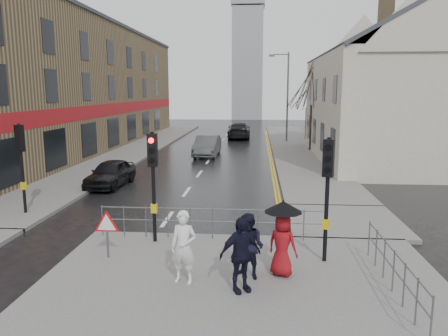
% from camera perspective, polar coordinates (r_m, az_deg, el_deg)
% --- Properties ---
extents(ground, '(120.00, 120.00, 0.00)m').
position_cam_1_polar(ground, '(13.79, -9.99, -10.18)').
color(ground, black).
rests_on(ground, ground).
extents(near_pavement, '(10.00, 9.00, 0.14)m').
position_cam_1_polar(near_pavement, '(10.16, 2.17, -17.30)').
color(near_pavement, '#605E5B').
rests_on(near_pavement, ground).
extents(left_pavement, '(4.00, 44.00, 0.14)m').
position_cam_1_polar(left_pavement, '(37.15, -10.97, 2.67)').
color(left_pavement, '#605E5B').
rests_on(left_pavement, ground).
extents(right_pavement, '(4.00, 40.00, 0.14)m').
position_cam_1_polar(right_pavement, '(37.94, 9.20, 2.88)').
color(right_pavement, '#605E5B').
rests_on(right_pavement, ground).
extents(pavement_bridge_right, '(4.00, 4.20, 0.14)m').
position_cam_1_polar(pavement_bridge_right, '(16.51, 15.41, -6.73)').
color(pavement_bridge_right, '#605E5B').
rests_on(pavement_bridge_right, ground).
extents(building_left_terrace, '(8.00, 42.00, 10.00)m').
position_cam_1_polar(building_left_terrace, '(37.77, -19.83, 9.89)').
color(building_left_terrace, olive).
rests_on(building_left_terrace, ground).
extents(building_right_cream, '(9.00, 16.40, 10.10)m').
position_cam_1_polar(building_right_cream, '(31.72, 20.58, 9.52)').
color(building_right_cream, '#B7AF9F').
rests_on(building_right_cream, ground).
extents(church_tower, '(5.00, 5.00, 18.00)m').
position_cam_1_polar(church_tower, '(74.66, 3.10, 13.33)').
color(church_tower, '#919499').
rests_on(church_tower, ground).
extents(traffic_signal_near_left, '(0.28, 0.27, 3.40)m').
position_cam_1_polar(traffic_signal_near_left, '(13.29, -9.26, 0.06)').
color(traffic_signal_near_left, black).
rests_on(traffic_signal_near_left, near_pavement).
extents(traffic_signal_near_right, '(0.34, 0.33, 3.40)m').
position_cam_1_polar(traffic_signal_near_right, '(11.88, 13.39, -1.27)').
color(traffic_signal_near_right, black).
rests_on(traffic_signal_near_right, near_pavement).
extents(traffic_signal_far_left, '(0.34, 0.33, 3.40)m').
position_cam_1_polar(traffic_signal_far_left, '(18.00, -25.00, 1.85)').
color(traffic_signal_far_left, black).
rests_on(traffic_signal_far_left, left_pavement).
extents(guard_railing_front, '(7.14, 0.04, 1.00)m').
position_cam_1_polar(guard_railing_front, '(13.75, -1.52, -6.32)').
color(guard_railing_front, '#595B5E').
rests_on(guard_railing_front, near_pavement).
extents(guard_railing_side, '(0.04, 4.54, 1.00)m').
position_cam_1_polar(guard_railing_side, '(10.98, 21.32, -11.42)').
color(guard_railing_side, '#595B5E').
rests_on(guard_railing_side, near_pavement).
extents(warning_sign, '(0.80, 0.07, 1.35)m').
position_cam_1_polar(warning_sign, '(12.60, -15.05, -7.36)').
color(warning_sign, '#595B5E').
rests_on(warning_sign, near_pavement).
extents(street_lamp, '(1.83, 0.25, 8.00)m').
position_cam_1_polar(street_lamp, '(40.59, 8.06, 9.93)').
color(street_lamp, '#595B5E').
rests_on(street_lamp, right_pavement).
extents(tree_near, '(2.40, 2.40, 6.58)m').
position_cam_1_polar(tree_near, '(34.77, 11.51, 10.53)').
color(tree_near, '#31221B').
rests_on(tree_near, right_pavement).
extents(tree_far, '(2.40, 2.40, 5.64)m').
position_cam_1_polar(tree_far, '(42.77, 10.84, 9.48)').
color(tree_far, '#31221B').
rests_on(tree_far, right_pavement).
extents(pedestrian_a, '(0.72, 0.55, 1.79)m').
position_cam_1_polar(pedestrian_a, '(10.69, -5.29, -10.25)').
color(pedestrian_a, white).
rests_on(pedestrian_a, near_pavement).
extents(pedestrian_b, '(0.99, 0.92, 1.64)m').
position_cam_1_polar(pedestrian_b, '(10.93, 3.29, -10.17)').
color(pedestrian_b, black).
rests_on(pedestrian_b, near_pavement).
extents(pedestrian_with_umbrella, '(0.96, 0.96, 1.92)m').
position_cam_1_polar(pedestrian_with_umbrella, '(11.08, 7.67, -8.51)').
color(pedestrian_with_umbrella, maroon).
rests_on(pedestrian_with_umbrella, near_pavement).
extents(pedestrian_d, '(1.12, 0.89, 1.78)m').
position_cam_1_polar(pedestrian_d, '(10.21, 2.14, -11.24)').
color(pedestrian_d, black).
rests_on(pedestrian_d, near_pavement).
extents(car_parked, '(1.84, 3.98, 1.32)m').
position_cam_1_polar(car_parked, '(22.57, -14.60, -0.66)').
color(car_parked, black).
rests_on(car_parked, ground).
extents(car_mid, '(1.72, 4.57, 1.49)m').
position_cam_1_polar(car_mid, '(32.04, -2.21, 2.91)').
color(car_mid, '#404445').
rests_on(car_mid, ground).
extents(car_far, '(2.38, 5.52, 1.58)m').
position_cam_1_polar(car_far, '(43.82, 1.96, 4.90)').
color(car_far, black).
rests_on(car_far, ground).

